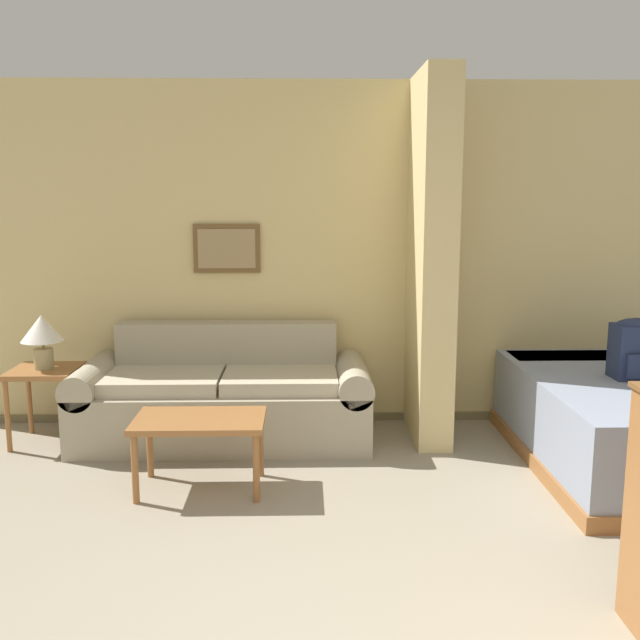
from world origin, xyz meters
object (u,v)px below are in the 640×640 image
at_px(couch, 224,398).
at_px(coffee_table, 200,427).
at_px(table_lamp, 42,333).
at_px(backpack, 639,348).

bearing_deg(couch, coffee_table, -92.69).
height_order(table_lamp, backpack, backpack).
bearing_deg(couch, backpack, -11.59).
relative_size(couch, backpack, 5.33).
bearing_deg(couch, table_lamp, -178.07).
relative_size(coffee_table, backpack, 1.96).
distance_m(couch, table_lamp, 1.36).
bearing_deg(backpack, coffee_table, -172.79).
bearing_deg(coffee_table, backpack, 7.21).
xyz_separation_m(couch, table_lamp, (-1.26, -0.04, 0.50)).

